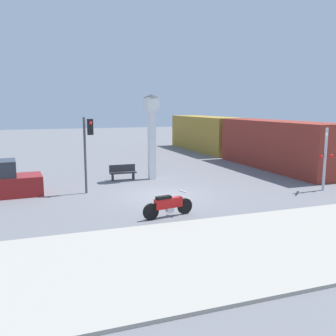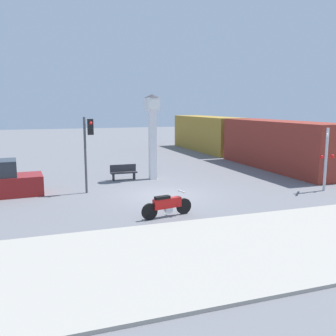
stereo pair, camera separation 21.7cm
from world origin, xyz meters
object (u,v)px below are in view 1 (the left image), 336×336
Objects in this scene: motorcycle at (168,205)px; clock_tower at (152,125)px; bench at (123,172)px; traffic_light at (88,141)px; freight_train at (235,138)px; railroad_crossing_signal at (325,156)px.

motorcycle is 8.58m from clock_tower.
clock_tower is at bearing -10.60° from bench.
motorcycle is 6.29m from traffic_light.
freight_train is at bearing 29.41° from bench.
traffic_light is 12.37m from railroad_crossing_signal.
traffic_light reaches higher than freight_train.
freight_train reaches higher than railroad_crossing_signal.
bench is at bearing -150.59° from freight_train.
bench is at bearing 145.51° from railroad_crossing_signal.
freight_train reaches higher than bench.
clock_tower reaches higher than freight_train.
freight_train is 13.16m from bench.
bench is at bearing 169.40° from clock_tower.
bench is at bearing 49.39° from traffic_light.
motorcycle reaches higher than bench.
motorcycle is 0.44× the size of clock_tower.
motorcycle is at bearing -128.03° from freight_train.
clock_tower is at bearing 30.78° from traffic_light.
motorcycle is at bearing -66.27° from traffic_light.
railroad_crossing_signal is at bearing -38.75° from clock_tower.
railroad_crossing_signal is (9.43, 1.77, 1.34)m from motorcycle.
motorcycle is 0.58× the size of traffic_light.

